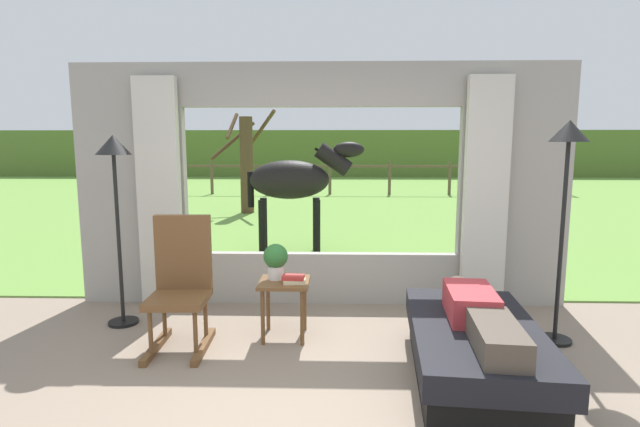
{
  "coord_description": "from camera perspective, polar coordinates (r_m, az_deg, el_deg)",
  "views": [
    {
      "loc": [
        0.13,
        -2.87,
        1.73
      ],
      "look_at": [
        0.0,
        1.8,
        1.05
      ],
      "focal_mm": 27.25,
      "sensor_mm": 36.0,
      "label": 1
    }
  ],
  "objects": [
    {
      "name": "reclining_person",
      "position": [
        3.72,
        18.06,
        -11.06
      ],
      "size": [
        0.39,
        1.44,
        0.22
      ],
      "rotation": [
        0.0,
        0.0,
        -0.09
      ],
      "color": "#B23338",
      "rests_on": "recliner_sofa"
    },
    {
      "name": "floor_lamp_left",
      "position": [
        4.88,
        -22.97,
        4.41
      ],
      "size": [
        0.32,
        0.32,
        1.8
      ],
      "color": "black",
      "rests_on": "ground_plane"
    },
    {
      "name": "rocking_chair",
      "position": [
        4.33,
        -16.01,
        -7.92
      ],
      "size": [
        0.5,
        0.7,
        1.12
      ],
      "rotation": [
        0.0,
        0.0,
        0.04
      ],
      "color": "brown",
      "rests_on": "ground_plane"
    },
    {
      "name": "horse",
      "position": [
        7.55,
        -2.98,
        3.88
      ],
      "size": [
        1.82,
        0.64,
        1.73
      ],
      "rotation": [
        0.0,
        0.0,
        -1.51
      ],
      "color": "black",
      "rests_on": "outdoor_pasture_lawn"
    },
    {
      "name": "recliner_sofa",
      "position": [
        3.87,
        17.64,
        -15.07
      ],
      "size": [
        1.05,
        1.78,
        0.42
      ],
      "rotation": [
        0.0,
        0.0,
        -0.09
      ],
      "color": "black",
      "rests_on": "ground_plane"
    },
    {
      "name": "curtain_panel_right",
      "position": [
        5.25,
        18.87,
        2.04
      ],
      "size": [
        0.44,
        0.1,
        2.4
      ],
      "primitive_type": "cube",
      "color": "beige",
      "rests_on": "ground_plane"
    },
    {
      "name": "pasture_tree",
      "position": [
        12.13,
        -8.66,
        6.07
      ],
      "size": [
        1.65,
        1.28,
        2.52
      ],
      "color": "#4C3823",
      "rests_on": "outdoor_pasture_lawn"
    },
    {
      "name": "potted_plant",
      "position": [
        4.37,
        -5.23,
        -5.35
      ],
      "size": [
        0.22,
        0.22,
        0.32
      ],
      "color": "silver",
      "rests_on": "side_table"
    },
    {
      "name": "ground_plane",
      "position": [
        3.35,
        -0.96,
        -22.76
      ],
      "size": [
        12.0,
        12.0,
        0.0
      ],
      "primitive_type": "plane",
      "color": "gray"
    },
    {
      "name": "side_table",
      "position": [
        4.37,
        -4.22,
        -9.08
      ],
      "size": [
        0.44,
        0.44,
        0.52
      ],
      "color": "brown",
      "rests_on": "ground_plane"
    },
    {
      "name": "book_stack",
      "position": [
        4.27,
        -3.09,
        -7.72
      ],
      "size": [
        0.21,
        0.14,
        0.07
      ],
      "color": "beige",
      "rests_on": "side_table"
    },
    {
      "name": "outdoor_pasture_lawn",
      "position": [
        16.12,
        1.16,
        2.12
      ],
      "size": [
        36.0,
        21.68,
        0.02
      ],
      "primitive_type": "cube",
      "color": "olive",
      "rests_on": "ground_plane"
    },
    {
      "name": "pasture_fence_line",
      "position": [
        16.33,
        1.17,
        4.78
      ],
      "size": [
        16.1,
        0.1,
        1.1
      ],
      "color": "brown",
      "rests_on": "outdoor_pasture_lawn"
    },
    {
      "name": "curtain_panel_left",
      "position": [
        5.34,
        -18.35,
        2.16
      ],
      "size": [
        0.44,
        0.1,
        2.4
      ],
      "primitive_type": "cube",
      "color": "beige",
      "rests_on": "ground_plane"
    },
    {
      "name": "distant_hill_ridge",
      "position": [
        25.88,
        1.35,
        7.06
      ],
      "size": [
        36.0,
        2.0,
        2.4
      ],
      "primitive_type": "cube",
      "color": "#526C2D",
      "rests_on": "ground_plane"
    },
    {
      "name": "floor_lamp_right",
      "position": [
        4.56,
        27.02,
        5.12
      ],
      "size": [
        0.32,
        0.32,
        1.92
      ],
      "color": "black",
      "rests_on": "ground_plane"
    },
    {
      "name": "back_wall_with_window",
      "position": [
        5.15,
        0.15,
        2.93
      ],
      "size": [
        5.2,
        0.12,
        2.55
      ],
      "color": "#9E998E",
      "rests_on": "ground_plane"
    }
  ]
}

